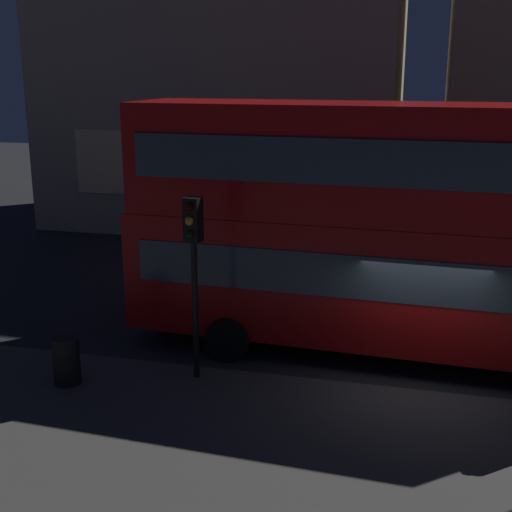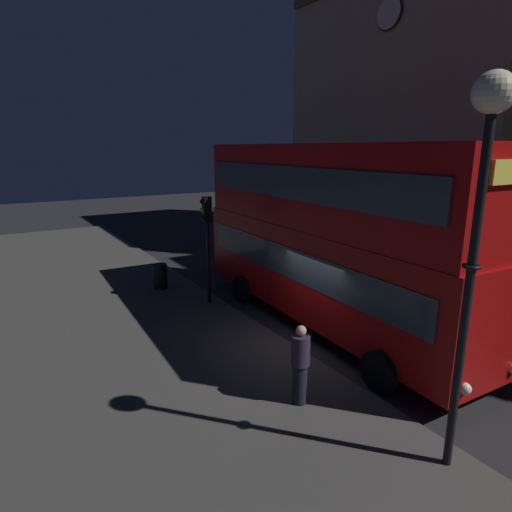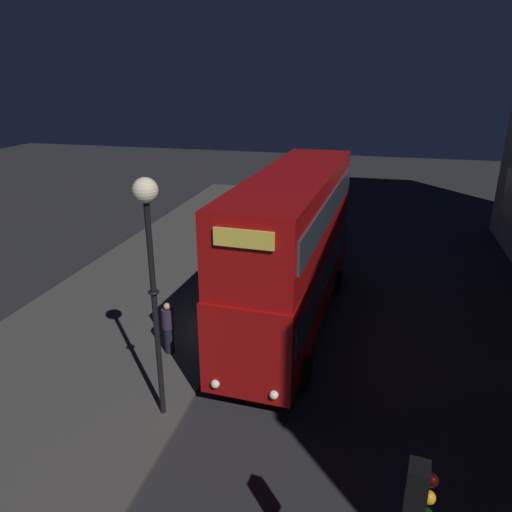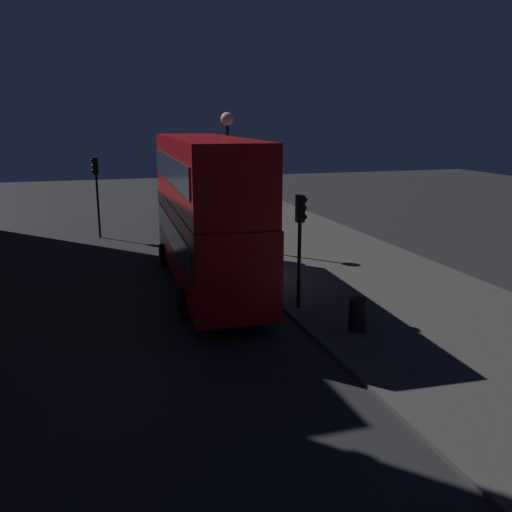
# 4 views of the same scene
# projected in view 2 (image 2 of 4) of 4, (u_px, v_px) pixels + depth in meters

# --- Properties ---
(ground_plane) EXTENTS (80.00, 80.00, 0.00)m
(ground_plane) POSITION_uv_depth(u_px,v_px,m) (313.00, 345.00, 11.99)
(ground_plane) COLOR #232326
(sidewalk_slab) EXTENTS (44.00, 8.33, 0.12)m
(sidewalk_slab) POSITION_uv_depth(u_px,v_px,m) (147.00, 394.00, 9.51)
(sidewalk_slab) COLOR #423F3D
(sidewalk_slab) RESTS_ON ground
(building_with_clock) EXTENTS (13.72, 7.91, 16.67)m
(building_with_clock) POSITION_uv_depth(u_px,v_px,m) (422.00, 93.00, 24.00)
(building_with_clock) COLOR tan
(building_with_clock) RESTS_ON ground
(double_decker_bus) EXTENTS (11.04, 3.17, 5.48)m
(double_decker_bus) POSITION_uv_depth(u_px,v_px,m) (326.00, 229.00, 12.71)
(double_decker_bus) COLOR #9E0C0C
(double_decker_bus) RESTS_ON ground
(traffic_light_near_kerb) EXTENTS (0.36, 0.38, 3.68)m
(traffic_light_near_kerb) POSITION_uv_depth(u_px,v_px,m) (207.00, 227.00, 14.33)
(traffic_light_near_kerb) COLOR black
(traffic_light_near_kerb) RESTS_ON sidewalk_slab
(street_lamp) EXTENTS (0.59, 0.59, 6.28)m
(street_lamp) POSITION_uv_depth(u_px,v_px,m) (484.00, 175.00, 6.15)
(street_lamp) COLOR black
(street_lamp) RESTS_ON sidewalk_slab
(pedestrian) EXTENTS (0.39, 0.39, 1.75)m
(pedestrian) POSITION_uv_depth(u_px,v_px,m) (300.00, 364.00, 8.88)
(pedestrian) COLOR black
(pedestrian) RESTS_ON sidewalk_slab
(litter_bin) EXTENTS (0.53, 0.53, 0.95)m
(litter_bin) POSITION_uv_depth(u_px,v_px,m) (160.00, 276.00, 16.37)
(litter_bin) COLOR black
(litter_bin) RESTS_ON sidewalk_slab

